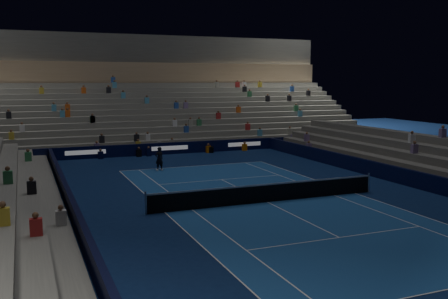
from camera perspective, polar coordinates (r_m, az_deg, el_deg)
ground at (r=26.29m, az=4.93°, el=-5.99°), size 90.00×90.00×0.00m
court_surface at (r=26.29m, az=4.93°, el=-5.98°), size 10.97×23.77×0.01m
sponsor_barrier_far at (r=43.23m, az=-6.22°, el=0.13°), size 44.00×0.25×1.00m
sponsor_barrier_east at (r=31.70m, az=20.81°, el=-3.16°), size 0.25×37.00×1.00m
sponsor_barrier_west at (r=23.54m, az=-16.77°, el=-6.70°), size 0.25×37.00×1.00m
grandstand_main at (r=52.03m, az=-9.10°, el=4.57°), size 44.00×15.20×11.20m
tennis_net at (r=26.18m, az=4.94°, el=-4.91°), size 12.90×0.10×1.10m
tennis_player at (r=35.37m, az=-7.37°, el=-1.06°), size 0.69×0.54×1.67m
broadcast_camera at (r=43.90m, az=-1.46°, el=0.01°), size 0.53×0.90×0.54m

